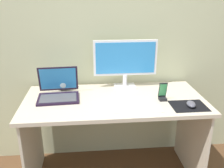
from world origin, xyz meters
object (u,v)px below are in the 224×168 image
phone_in_dock (163,94)px  laptop (58,92)px  monitor (125,61)px  keyboard_external (134,109)px  fishbowl (63,81)px  mouse (191,104)px

phone_in_dock → laptop: bearing=171.0°
monitor → phone_in_dock: monitor is taller
monitor → laptop: bearing=-162.6°
keyboard_external → fishbowl: bearing=141.2°
monitor → phone_in_dock: bearing=-50.5°
keyboard_external → mouse: size_ratio=3.88×
fishbowl → mouse: (0.93, -0.44, -0.05)m
laptop → fishbowl: (0.02, 0.17, 0.03)m
monitor → mouse: bearing=-46.5°
monitor → keyboard_external: (-0.00, -0.45, -0.23)m
monitor → laptop: size_ratio=1.64×
fishbowl → mouse: size_ratio=1.56×
monitor → keyboard_external: size_ratio=1.36×
monitor → mouse: size_ratio=5.27×
laptop → mouse: (0.96, -0.26, -0.03)m
laptop → mouse: laptop is taller
laptop → fishbowl: bearing=82.2°
fishbowl → mouse: 1.03m
keyboard_external → mouse: mouse is taller
laptop → keyboard_external: laptop is taller
fishbowl → monitor: bearing=-0.3°
monitor → phone_in_dock: size_ratio=3.81×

